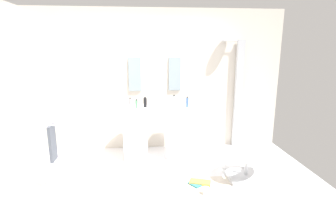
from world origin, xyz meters
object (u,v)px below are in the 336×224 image
pedestal_sink_right (177,128)px  soap_bottle_black (145,102)px  towel_rack (50,145)px  soap_bottle_green (137,104)px  coffee_mug (206,191)px  pedestal_sink_left (135,129)px  shower_column (238,92)px  soap_bottle_grey (130,103)px  soap_bottle_clear (174,100)px  soap_bottle_blue (187,102)px  lounge_chair (247,156)px  magazine_teal (198,183)px  magazine_ochre (200,182)px

pedestal_sink_right → soap_bottle_black: bearing=-174.5°
towel_rack → soap_bottle_green: (1.15, 0.84, 0.36)m
pedestal_sink_right → coffee_mug: 1.47m
pedestal_sink_left → shower_column: size_ratio=0.50×
pedestal_sink_right → coffee_mug: pedestal_sink_right is taller
shower_column → pedestal_sink_right: bearing=-160.9°
shower_column → soap_bottle_black: size_ratio=11.66×
soap_bottle_grey → soap_bottle_clear: bearing=22.8°
pedestal_sink_right → towel_rack: 2.10m
soap_bottle_black → soap_bottle_blue: (0.71, -0.08, 0.00)m
pedestal_sink_right → soap_bottle_green: soap_bottle_green is taller
coffee_mug → pedestal_sink_right: bearing=98.6°
coffee_mug → soap_bottle_clear: (-0.25, 1.56, 0.93)m
shower_column → towel_rack: shower_column is taller
shower_column → coffee_mug: 2.29m
soap_bottle_black → lounge_chair: bearing=-31.6°
pedestal_sink_left → soap_bottle_blue: 1.02m
lounge_chair → magazine_teal: bearing=-170.8°
pedestal_sink_left → pedestal_sink_right: size_ratio=1.00×
towel_rack → coffee_mug: bearing=-11.3°
soap_bottle_clear → soap_bottle_blue: soap_bottle_blue is taller
shower_column → magazine_teal: bearing=-125.1°
soap_bottle_green → towel_rack: bearing=-143.8°
pedestal_sink_right → soap_bottle_grey: soap_bottle_grey is taller
soap_bottle_green → soap_bottle_grey: size_ratio=0.83×
pedestal_sink_right → towel_rack: size_ratio=1.08×
magazine_teal → lounge_chair: bearing=-26.5°
lounge_chair → shower_column: bearing=77.8°
shower_column → magazine_ochre: shower_column is taller
magazine_teal → soap_bottle_green: 1.61m
lounge_chair → soap_bottle_blue: soap_bottle_blue is taller
shower_column → soap_bottle_grey: 2.10m
magazine_ochre → soap_bottle_black: size_ratio=1.68×
magazine_ochre → soap_bottle_clear: 1.60m
magazine_ochre → soap_bottle_grey: 1.69m
shower_column → soap_bottle_black: bearing=-165.1°
soap_bottle_green → coffee_mug: bearing=-53.9°
pedestal_sink_right → pedestal_sink_left: bearing=180.0°
lounge_chair → soap_bottle_blue: (-0.76, 0.83, 0.66)m
soap_bottle_blue → soap_bottle_grey: (-0.96, -0.01, 0.00)m
soap_bottle_black → soap_bottle_clear: bearing=24.1°
shower_column → towel_rack: bearing=-155.7°
lounge_chair → magazine_ochre: (-0.72, -0.12, -0.32)m
soap_bottle_clear → soap_bottle_blue: 0.36m
magazine_teal → soap_bottle_green: bearing=96.4°
magazine_teal → soap_bottle_grey: (-0.97, 0.94, 0.99)m
shower_column → towel_rack: (-3.06, -1.39, -0.45)m
soap_bottle_clear → soap_bottle_black: bearing=-155.9°
pedestal_sink_right → soap_bottle_green: (-0.70, -0.13, 0.48)m
pedestal_sink_left → towel_rack: (-1.12, -0.97, 0.11)m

